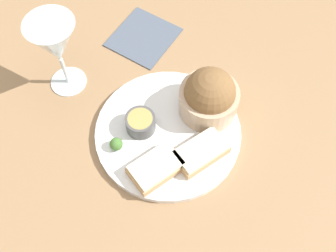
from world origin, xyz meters
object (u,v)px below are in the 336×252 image
object	(u,v)px
napkin	(143,37)
salad_bowl	(209,96)
sauce_ramekin	(140,122)
wine_glass	(55,44)
cheese_toast_far	(200,153)
cheese_toast_near	(156,168)

from	to	relation	value
napkin	salad_bowl	bearing A→B (deg)	-105.47
sauce_ramekin	wine_glass	size ratio (longest dim) A/B	0.33
salad_bowl	napkin	xyz separation A→B (m)	(0.06, 0.23, -0.06)
cheese_toast_far	wine_glass	world-z (taller)	wine_glass
salad_bowl	sauce_ramekin	world-z (taller)	salad_bowl
wine_glass	napkin	xyz separation A→B (m)	(0.19, -0.04, -0.12)
salad_bowl	napkin	world-z (taller)	salad_bowl
cheese_toast_far	cheese_toast_near	bearing A→B (deg)	150.21
cheese_toast_near	napkin	xyz separation A→B (m)	(0.23, 0.24, -0.02)
sauce_ramekin	napkin	world-z (taller)	sauce_ramekin
salad_bowl	cheese_toast_far	xyz separation A→B (m)	(-0.09, -0.05, -0.03)
napkin	cheese_toast_near	bearing A→B (deg)	-134.14
cheese_toast_near	sauce_ramekin	bearing A→B (deg)	58.83
salad_bowl	cheese_toast_near	size ratio (longest dim) A/B	1.07
salad_bowl	sauce_ramekin	distance (m)	0.14
cheese_toast_near	cheese_toast_far	xyz separation A→B (m)	(0.07, -0.04, 0.00)
salad_bowl	cheese_toast_near	world-z (taller)	salad_bowl
cheese_toast_far	wine_glass	distance (m)	0.33
cheese_toast_near	napkin	size ratio (longest dim) A/B	0.71
salad_bowl	wine_glass	xyz separation A→B (m)	(-0.13, 0.27, 0.06)
napkin	sauce_ramekin	bearing A→B (deg)	-139.35
cheese_toast_near	cheese_toast_far	bearing A→B (deg)	-29.79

